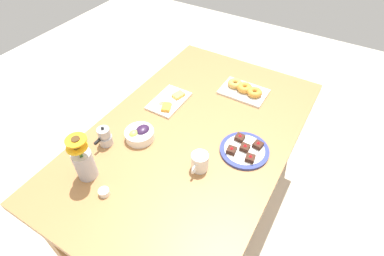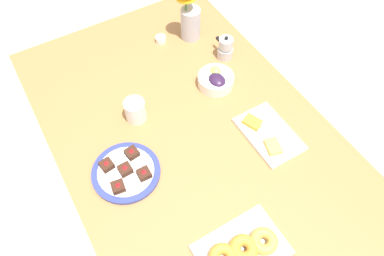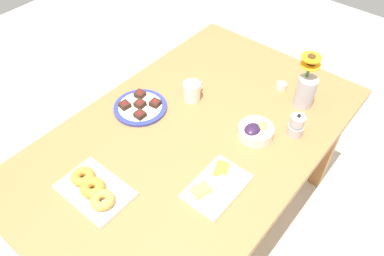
{
  "view_description": "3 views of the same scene",
  "coord_description": "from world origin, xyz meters",
  "px_view_note": "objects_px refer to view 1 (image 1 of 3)",
  "views": [
    {
      "loc": [
        0.97,
        0.57,
        1.89
      ],
      "look_at": [
        0.0,
        0.0,
        0.78
      ],
      "focal_mm": 28.0,
      "sensor_mm": 36.0,
      "label": 1
    },
    {
      "loc": [
        -0.7,
        0.42,
        1.95
      ],
      "look_at": [
        0.0,
        0.0,
        0.78
      ],
      "focal_mm": 35.0,
      "sensor_mm": 36.0,
      "label": 2
    },
    {
      "loc": [
        -0.87,
        -0.71,
        1.94
      ],
      "look_at": [
        0.0,
        0.0,
        0.78
      ],
      "focal_mm": 35.0,
      "sensor_mm": 36.0,
      "label": 3
    }
  ],
  "objects_px": {
    "dining_table": "(192,144)",
    "coffee_mug": "(200,162)",
    "dessert_plate": "(244,150)",
    "flower_vase": "(84,162)",
    "grape_bowl": "(140,134)",
    "jam_cup_honey": "(104,192)",
    "moka_pot": "(105,137)",
    "cheese_platter": "(169,101)",
    "croissant_platter": "(244,90)"
  },
  "relations": [
    {
      "from": "dining_table",
      "to": "coffee_mug",
      "type": "relative_size",
      "value": 13.65
    },
    {
      "from": "dessert_plate",
      "to": "flower_vase",
      "type": "distance_m",
      "value": 0.77
    },
    {
      "from": "grape_bowl",
      "to": "coffee_mug",
      "type": "bearing_deg",
      "value": 87.7
    },
    {
      "from": "dining_table",
      "to": "jam_cup_honey",
      "type": "distance_m",
      "value": 0.55
    },
    {
      "from": "dining_table",
      "to": "moka_pot",
      "type": "height_order",
      "value": "moka_pot"
    },
    {
      "from": "coffee_mug",
      "to": "cheese_platter",
      "type": "distance_m",
      "value": 0.53
    },
    {
      "from": "jam_cup_honey",
      "to": "dessert_plate",
      "type": "height_order",
      "value": "dessert_plate"
    },
    {
      "from": "dining_table",
      "to": "cheese_platter",
      "type": "distance_m",
      "value": 0.31
    },
    {
      "from": "grape_bowl",
      "to": "jam_cup_honey",
      "type": "relative_size",
      "value": 3.18
    },
    {
      "from": "coffee_mug",
      "to": "moka_pot",
      "type": "distance_m",
      "value": 0.51
    },
    {
      "from": "flower_vase",
      "to": "moka_pot",
      "type": "relative_size",
      "value": 2.23
    },
    {
      "from": "dessert_plate",
      "to": "moka_pot",
      "type": "height_order",
      "value": "moka_pot"
    },
    {
      "from": "coffee_mug",
      "to": "moka_pot",
      "type": "height_order",
      "value": "moka_pot"
    },
    {
      "from": "croissant_platter",
      "to": "dining_table",
      "type": "bearing_deg",
      "value": -11.41
    },
    {
      "from": "coffee_mug",
      "to": "cheese_platter",
      "type": "relative_size",
      "value": 0.45
    },
    {
      "from": "coffee_mug",
      "to": "croissant_platter",
      "type": "distance_m",
      "value": 0.66
    },
    {
      "from": "cheese_platter",
      "to": "moka_pot",
      "type": "distance_m",
      "value": 0.46
    },
    {
      "from": "grape_bowl",
      "to": "cheese_platter",
      "type": "bearing_deg",
      "value": -174.21
    },
    {
      "from": "flower_vase",
      "to": "moka_pot",
      "type": "bearing_deg",
      "value": -161.25
    },
    {
      "from": "cheese_platter",
      "to": "dining_table",
      "type": "bearing_deg",
      "value": 58.35
    },
    {
      "from": "croissant_platter",
      "to": "dessert_plate",
      "type": "bearing_deg",
      "value": 23.87
    },
    {
      "from": "grape_bowl",
      "to": "croissant_platter",
      "type": "relative_size",
      "value": 0.55
    },
    {
      "from": "dessert_plate",
      "to": "moka_pot",
      "type": "xyz_separation_m",
      "value": [
        0.32,
        -0.64,
        0.04
      ]
    },
    {
      "from": "croissant_platter",
      "to": "moka_pot",
      "type": "relative_size",
      "value": 2.35
    },
    {
      "from": "croissant_platter",
      "to": "dessert_plate",
      "type": "distance_m",
      "value": 0.49
    },
    {
      "from": "moka_pot",
      "to": "flower_vase",
      "type": "bearing_deg",
      "value": 18.75
    },
    {
      "from": "croissant_platter",
      "to": "coffee_mug",
      "type": "bearing_deg",
      "value": 4.84
    },
    {
      "from": "coffee_mug",
      "to": "croissant_platter",
      "type": "relative_size",
      "value": 0.42
    },
    {
      "from": "flower_vase",
      "to": "coffee_mug",
      "type": "bearing_deg",
      "value": 125.21
    },
    {
      "from": "grape_bowl",
      "to": "jam_cup_honey",
      "type": "height_order",
      "value": "grape_bowl"
    },
    {
      "from": "croissant_platter",
      "to": "grape_bowl",
      "type": "bearing_deg",
      "value": -26.04
    },
    {
      "from": "dining_table",
      "to": "moka_pot",
      "type": "bearing_deg",
      "value": -49.93
    },
    {
      "from": "croissant_platter",
      "to": "jam_cup_honey",
      "type": "bearing_deg",
      "value": -13.38
    },
    {
      "from": "moka_pot",
      "to": "cheese_platter",
      "type": "bearing_deg",
      "value": 168.05
    },
    {
      "from": "dessert_plate",
      "to": "moka_pot",
      "type": "relative_size",
      "value": 2.1
    },
    {
      "from": "dining_table",
      "to": "dessert_plate",
      "type": "height_order",
      "value": "dessert_plate"
    },
    {
      "from": "cheese_platter",
      "to": "jam_cup_honey",
      "type": "xyz_separation_m",
      "value": [
        0.68,
        0.11,
        0.0
      ]
    },
    {
      "from": "flower_vase",
      "to": "grape_bowl",
      "type": "bearing_deg",
      "value": 169.25
    },
    {
      "from": "grape_bowl",
      "to": "cheese_platter",
      "type": "height_order",
      "value": "grape_bowl"
    },
    {
      "from": "cheese_platter",
      "to": "dessert_plate",
      "type": "bearing_deg",
      "value": 76.7
    },
    {
      "from": "flower_vase",
      "to": "dining_table",
      "type": "bearing_deg",
      "value": 150.22
    },
    {
      "from": "flower_vase",
      "to": "moka_pot",
      "type": "xyz_separation_m",
      "value": [
        -0.2,
        -0.07,
        -0.04
      ]
    },
    {
      "from": "dining_table",
      "to": "cheese_platter",
      "type": "xyz_separation_m",
      "value": [
        -0.15,
        -0.25,
        0.1
      ]
    },
    {
      "from": "dining_table",
      "to": "flower_vase",
      "type": "bearing_deg",
      "value": -29.78
    },
    {
      "from": "dining_table",
      "to": "moka_pot",
      "type": "xyz_separation_m",
      "value": [
        0.29,
        -0.34,
        0.13
      ]
    },
    {
      "from": "coffee_mug",
      "to": "flower_vase",
      "type": "relative_size",
      "value": 0.44
    },
    {
      "from": "jam_cup_honey",
      "to": "flower_vase",
      "type": "xyz_separation_m",
      "value": [
        -0.04,
        -0.14,
        0.08
      ]
    },
    {
      "from": "dessert_plate",
      "to": "croissant_platter",
      "type": "bearing_deg",
      "value": -156.13
    },
    {
      "from": "coffee_mug",
      "to": "dessert_plate",
      "type": "bearing_deg",
      "value": 145.82
    },
    {
      "from": "coffee_mug",
      "to": "cheese_platter",
      "type": "bearing_deg",
      "value": -130.08
    }
  ]
}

